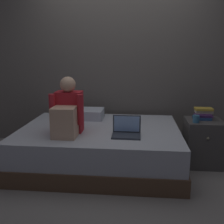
{
  "coord_description": "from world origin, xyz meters",
  "views": [
    {
      "loc": [
        0.26,
        -2.84,
        1.42
      ],
      "look_at": [
        -0.03,
        0.1,
        0.74
      ],
      "focal_mm": 42.16,
      "sensor_mm": 36.0,
      "label": 1
    }
  ],
  "objects_px": {
    "nightstand": "(203,142)",
    "pillow": "(83,114)",
    "laptop": "(126,131)",
    "bed": "(100,146)",
    "person_sitting": "(68,113)",
    "book_stack": "(203,114)",
    "mug": "(196,119)"
  },
  "relations": [
    {
      "from": "bed",
      "to": "laptop",
      "type": "relative_size",
      "value": 6.25
    },
    {
      "from": "nightstand",
      "to": "person_sitting",
      "type": "distance_m",
      "value": 1.74
    },
    {
      "from": "bed",
      "to": "mug",
      "type": "distance_m",
      "value": 1.23
    },
    {
      "from": "nightstand",
      "to": "book_stack",
      "type": "xyz_separation_m",
      "value": [
        -0.01,
        0.05,
        0.37
      ]
    },
    {
      "from": "bed",
      "to": "pillow",
      "type": "bearing_deg",
      "value": 123.92
    },
    {
      "from": "pillow",
      "to": "bed",
      "type": "bearing_deg",
      "value": -56.08
    },
    {
      "from": "nightstand",
      "to": "book_stack",
      "type": "relative_size",
      "value": 2.53
    },
    {
      "from": "mug",
      "to": "nightstand",
      "type": "bearing_deg",
      "value": 42.69
    },
    {
      "from": "book_stack",
      "to": "laptop",
      "type": "bearing_deg",
      "value": -154.14
    },
    {
      "from": "book_stack",
      "to": "mug",
      "type": "height_order",
      "value": "book_stack"
    },
    {
      "from": "bed",
      "to": "pillow",
      "type": "distance_m",
      "value": 0.63
    },
    {
      "from": "person_sitting",
      "to": "mug",
      "type": "relative_size",
      "value": 7.28
    },
    {
      "from": "laptop",
      "to": "pillow",
      "type": "xyz_separation_m",
      "value": [
        -0.65,
        0.74,
        0.01
      ]
    },
    {
      "from": "laptop",
      "to": "book_stack",
      "type": "distance_m",
      "value": 1.05
    },
    {
      "from": "bed",
      "to": "mug",
      "type": "height_order",
      "value": "mug"
    },
    {
      "from": "bed",
      "to": "mug",
      "type": "bearing_deg",
      "value": 0.12
    },
    {
      "from": "nightstand",
      "to": "laptop",
      "type": "distance_m",
      "value": 1.07
    },
    {
      "from": "laptop",
      "to": "mug",
      "type": "height_order",
      "value": "laptop"
    },
    {
      "from": "bed",
      "to": "book_stack",
      "type": "relative_size",
      "value": 8.66
    },
    {
      "from": "mug",
      "to": "person_sitting",
      "type": "bearing_deg",
      "value": -169.35
    },
    {
      "from": "pillow",
      "to": "laptop",
      "type": "bearing_deg",
      "value": -48.72
    },
    {
      "from": "person_sitting",
      "to": "book_stack",
      "type": "height_order",
      "value": "person_sitting"
    },
    {
      "from": "bed",
      "to": "laptop",
      "type": "bearing_deg",
      "value": -39.83
    },
    {
      "from": "book_stack",
      "to": "nightstand",
      "type": "bearing_deg",
      "value": -76.97
    },
    {
      "from": "pillow",
      "to": "mug",
      "type": "height_order",
      "value": "mug"
    },
    {
      "from": "bed",
      "to": "laptop",
      "type": "xyz_separation_m",
      "value": [
        0.35,
        -0.29,
        0.3
      ]
    },
    {
      "from": "bed",
      "to": "nightstand",
      "type": "xyz_separation_m",
      "value": [
        1.3,
        0.12,
        0.05
      ]
    },
    {
      "from": "bed",
      "to": "person_sitting",
      "type": "bearing_deg",
      "value": -139.78
    },
    {
      "from": "nightstand",
      "to": "person_sitting",
      "type": "xyz_separation_m",
      "value": [
        -1.63,
        -0.4,
        0.45
      ]
    },
    {
      "from": "person_sitting",
      "to": "book_stack",
      "type": "bearing_deg",
      "value": 15.5
    },
    {
      "from": "nightstand",
      "to": "pillow",
      "type": "height_order",
      "value": "pillow"
    },
    {
      "from": "bed",
      "to": "book_stack",
      "type": "xyz_separation_m",
      "value": [
        1.29,
        0.17,
        0.42
      ]
    }
  ]
}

